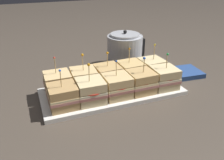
{
  "coord_description": "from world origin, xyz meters",
  "views": [
    {
      "loc": [
        -0.33,
        -0.86,
        0.52
      ],
      "look_at": [
        0.0,
        0.0,
        0.07
      ],
      "focal_mm": 38.0,
      "sensor_mm": 36.0,
      "label": 1
    }
  ],
  "objects": [
    {
      "name": "sandwich_front_center",
      "position": [
        -0.0,
        -0.06,
        0.06
      ],
      "size": [
        0.11,
        0.11,
        0.16
      ],
      "color": "#DBB77A",
      "rests_on": "serving_platter"
    },
    {
      "name": "sandwich_back_center",
      "position": [
        0.0,
        0.06,
        0.06
      ],
      "size": [
        0.12,
        0.12,
        0.16
      ],
      "color": "tan",
      "rests_on": "serving_platter"
    },
    {
      "name": "sandwich_front_left",
      "position": [
        -0.11,
        -0.06,
        0.06
      ],
      "size": [
        0.11,
        0.11,
        0.17
      ],
      "color": "beige",
      "rests_on": "serving_platter"
    },
    {
      "name": "sandwich_back_far_right",
      "position": [
        0.23,
        0.05,
        0.06
      ],
      "size": [
        0.12,
        0.12,
        0.17
      ],
      "color": "beige",
      "rests_on": "serving_platter"
    },
    {
      "name": "sandwich_front_right",
      "position": [
        0.11,
        -0.06,
        0.06
      ],
      "size": [
        0.11,
        0.11,
        0.16
      ],
      "color": "tan",
      "rests_on": "serving_platter"
    },
    {
      "name": "ground_plane",
      "position": [
        0.0,
        0.0,
        0.0
      ],
      "size": [
        6.0,
        6.0,
        0.0
      ],
      "primitive_type": "plane",
      "color": "#4C4238"
    },
    {
      "name": "kettle_steel",
      "position": [
        0.18,
        0.28,
        0.09
      ],
      "size": [
        0.21,
        0.19,
        0.2
      ],
      "color": "#B7BABF",
      "rests_on": "ground_plane"
    },
    {
      "name": "sandwich_back_right",
      "position": [
        0.11,
        0.06,
        0.06
      ],
      "size": [
        0.12,
        0.12,
        0.16
      ],
      "color": "tan",
      "rests_on": "serving_platter"
    },
    {
      "name": "sandwich_back_left",
      "position": [
        -0.11,
        0.06,
        0.06
      ],
      "size": [
        0.12,
        0.12,
        0.17
      ],
      "color": "#DBB77A",
      "rests_on": "serving_platter"
    },
    {
      "name": "sandwich_front_far_right",
      "position": [
        0.23,
        -0.06,
        0.06
      ],
      "size": [
        0.12,
        0.12,
        0.16
      ],
      "color": "beige",
      "rests_on": "serving_platter"
    },
    {
      "name": "napkin_stack",
      "position": [
        0.43,
        0.05,
        0.01
      ],
      "size": [
        0.15,
        0.15,
        0.02
      ],
      "color": "navy",
      "rests_on": "ground_plane"
    },
    {
      "name": "sandwich_back_far_left",
      "position": [
        -0.22,
        0.06,
        0.06
      ],
      "size": [
        0.11,
        0.11,
        0.17
      ],
      "color": "#DBB77A",
      "rests_on": "serving_platter"
    },
    {
      "name": "sandwich_front_far_left",
      "position": [
        -0.22,
        -0.06,
        0.06
      ],
      "size": [
        0.11,
        0.11,
        0.16
      ],
      "color": "tan",
      "rests_on": "serving_platter"
    },
    {
      "name": "serving_platter",
      "position": [
        0.0,
        0.0,
        0.01
      ],
      "size": [
        0.62,
        0.26,
        0.02
      ],
      "color": "white",
      "rests_on": "ground_plane"
    }
  ]
}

